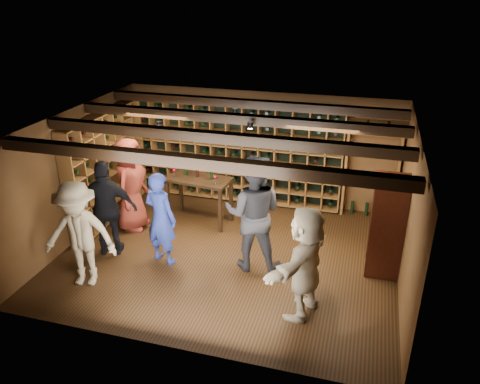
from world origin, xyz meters
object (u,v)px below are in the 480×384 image
(display_cabinet, at_px, (386,228))
(tasting_table, at_px, (199,184))
(guest_beige, at_px, (305,263))
(guest_khaki, at_px, (79,235))
(guest_red_floral, at_px, (131,185))
(man_grey_suit, at_px, (253,213))
(guest_woman_black, at_px, (107,209))
(man_blue_shirt, at_px, (161,218))

(display_cabinet, height_order, tasting_table, display_cabinet)
(guest_beige, bearing_deg, guest_khaki, -68.92)
(guest_red_floral, relative_size, guest_khaki, 1.04)
(display_cabinet, bearing_deg, tasting_table, 165.89)
(display_cabinet, xyz_separation_m, guest_khaki, (-4.75, -1.66, 0.05))
(man_grey_suit, height_order, guest_woman_black, man_grey_suit)
(guest_khaki, bearing_deg, tasting_table, 55.90)
(man_grey_suit, xyz_separation_m, guest_khaki, (-2.56, -1.25, -0.13))
(tasting_table, bearing_deg, guest_woman_black, -118.21)
(tasting_table, bearing_deg, display_cabinet, -7.22)
(display_cabinet, distance_m, guest_red_floral, 4.88)
(guest_red_floral, relative_size, guest_beige, 1.07)
(display_cabinet, height_order, man_grey_suit, man_grey_suit)
(man_blue_shirt, xyz_separation_m, guest_khaki, (-0.97, -0.97, 0.05))
(guest_red_floral, height_order, tasting_table, guest_red_floral)
(guest_woman_black, height_order, tasting_table, guest_woman_black)
(man_blue_shirt, height_order, guest_woman_black, guest_woman_black)
(man_blue_shirt, distance_m, guest_woman_black, 1.03)
(man_blue_shirt, height_order, guest_red_floral, guest_red_floral)
(man_blue_shirt, bearing_deg, guest_woman_black, 15.75)
(man_blue_shirt, relative_size, guest_woman_black, 0.95)
(display_cabinet, distance_m, guest_woman_black, 4.86)
(guest_beige, bearing_deg, guest_red_floral, -97.56)
(display_cabinet, bearing_deg, guest_woman_black, -171.77)
(guest_red_floral, height_order, guest_khaki, guest_red_floral)
(man_grey_suit, height_order, guest_khaki, man_grey_suit)
(man_grey_suit, height_order, guest_red_floral, man_grey_suit)
(display_cabinet, bearing_deg, man_blue_shirt, -169.55)
(guest_woman_black, bearing_deg, guest_khaki, 77.41)
(guest_beige, height_order, tasting_table, guest_beige)
(guest_woman_black, height_order, guest_khaki, guest_khaki)
(guest_beige, bearing_deg, guest_woman_black, -83.96)
(man_grey_suit, relative_size, guest_woman_black, 1.15)
(display_cabinet, distance_m, man_grey_suit, 2.23)
(guest_red_floral, relative_size, guest_woman_black, 1.05)
(man_blue_shirt, xyz_separation_m, man_grey_suit, (1.59, 0.28, 0.18))
(man_blue_shirt, bearing_deg, guest_khaki, 60.56)
(man_blue_shirt, xyz_separation_m, guest_red_floral, (-1.10, 1.00, 0.09))
(tasting_table, bearing_deg, guest_khaki, -105.76)
(guest_woman_black, distance_m, tasting_table, 1.98)
(guest_beige, distance_m, tasting_table, 3.46)
(display_cabinet, distance_m, guest_khaki, 5.03)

